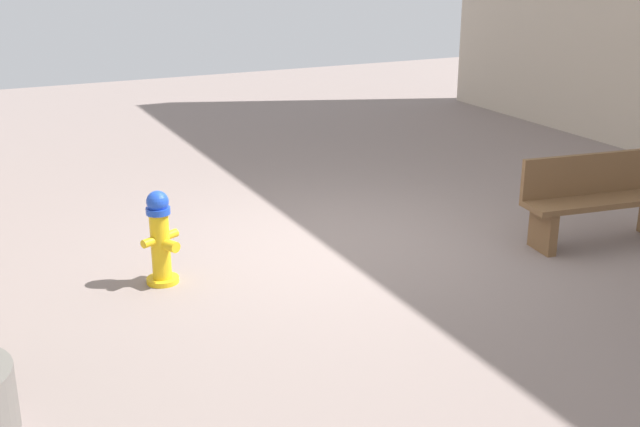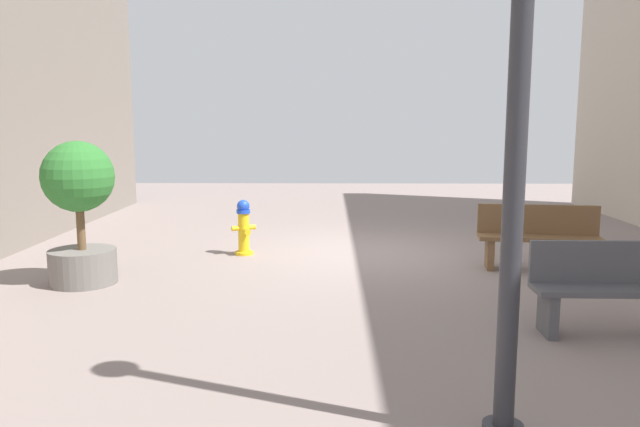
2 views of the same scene
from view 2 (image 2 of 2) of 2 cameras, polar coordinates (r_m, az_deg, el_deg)
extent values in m
plane|color=gray|center=(10.32, 4.35, -3.64)|extent=(23.40, 23.40, 0.00)
cylinder|color=gold|center=(10.22, -7.07, -3.65)|extent=(0.31, 0.31, 0.05)
cylinder|color=gold|center=(10.16, -7.11, -1.75)|extent=(0.18, 0.18, 0.64)
cylinder|color=blue|center=(10.10, -7.14, 0.20)|extent=(0.23, 0.23, 0.06)
sphere|color=blue|center=(10.09, -7.15, 0.69)|extent=(0.21, 0.21, 0.21)
cylinder|color=gold|center=(10.19, -6.39, -1.27)|extent=(0.15, 0.13, 0.08)
cylinder|color=gold|center=(10.10, -7.84, -1.38)|extent=(0.15, 0.13, 0.08)
cylinder|color=gold|center=(10.01, -6.84, -1.69)|extent=(0.16, 0.17, 0.11)
cube|color=brown|center=(9.77, 23.69, -3.69)|extent=(0.15, 0.41, 0.45)
cube|color=brown|center=(9.50, 15.48, -3.61)|extent=(0.15, 0.41, 0.45)
cube|color=brown|center=(9.56, 19.72, -2.16)|extent=(1.80, 0.67, 0.06)
cube|color=brown|center=(9.70, 19.58, -0.51)|extent=(1.75, 0.30, 0.44)
cube|color=#4C4C51|center=(6.78, 20.42, -8.70)|extent=(0.11, 0.40, 0.45)
cube|color=#4C4C51|center=(6.93, 25.39, -6.43)|extent=(1.55, 0.46, 0.06)
cube|color=#4C4C51|center=(7.04, 24.91, -4.07)|extent=(1.54, 0.08, 0.44)
cylinder|color=slate|center=(8.90, -21.16, -4.62)|extent=(0.88, 0.88, 0.47)
cylinder|color=brown|center=(8.79, -21.36, -0.89)|extent=(0.11, 0.11, 0.70)
sphere|color=#2D722D|center=(8.72, -21.59, 3.22)|extent=(0.94, 0.94, 0.94)
cylinder|color=#2D2D33|center=(4.13, 17.88, 8.67)|extent=(0.14, 0.14, 4.18)
camera|label=1|loc=(4.38, -46.43, 17.68)|focal=44.59mm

